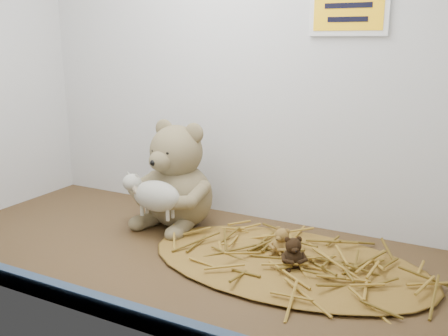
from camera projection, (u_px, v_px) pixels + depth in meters
The scene contains 8 objects.
alcove_shell at pixel (190, 51), 111.81cm from camera, with size 120.40×60.20×90.40cm.
front_rail at pixel (86, 300), 90.30cm from camera, with size 119.28×2.20×3.60cm, color #374B69.
straw_bed at pixel (287, 262), 108.39cm from camera, with size 63.41×36.82×1.23cm, color brown.
main_teddy at pixel (178, 174), 128.97cm from camera, with size 22.22×23.46×27.56cm, color olive, non-canonical shape.
toy_lamb at pixel (157, 196), 121.31cm from camera, with size 16.46×10.05×10.64cm, color #B1B09F, non-canonical shape.
mini_teddy_tan at pixel (282, 240), 110.45cm from camera, with size 5.25×5.54×6.51cm, color olive, non-canonical shape.
mini_teddy_brown at pixel (293, 251), 104.33cm from camera, with size 5.57×5.88×6.91cm, color black, non-canonical shape.
wall_sign at pixel (349, 6), 113.33cm from camera, with size 16.00×1.20×11.00cm, color #FFB70D.
Camera 1 is at (59.92, -89.24, 47.80)cm, focal length 40.00 mm.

